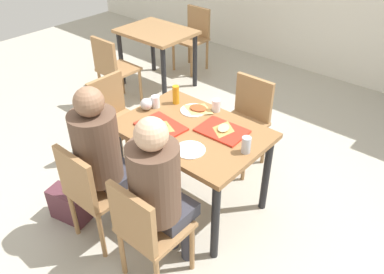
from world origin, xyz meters
name	(u,v)px	position (x,y,z in m)	size (l,w,h in m)	color
ground_plane	(192,202)	(0.00, 0.00, -0.01)	(10.00, 10.00, 0.02)	#B2AD9E
main_table	(192,140)	(0.00, 0.00, 0.65)	(1.12, 0.79, 0.75)	olive
chair_near_left	(91,189)	(-0.28, -0.78, 0.50)	(0.40, 0.40, 0.86)	#9E7247
chair_near_right	(146,228)	(0.28, -0.78, 0.50)	(0.40, 0.40, 0.86)	#9E7247
chair_far_side	(247,116)	(0.00, 0.78, 0.50)	(0.40, 0.40, 0.86)	#9E7247
chair_left_end	(115,115)	(-0.94, 0.00, 0.50)	(0.40, 0.40, 0.86)	#9E7247
person_in_red	(102,152)	(-0.28, -0.64, 0.75)	(0.32, 0.42, 1.27)	#383842
person_in_brown_jacket	(159,188)	(0.28, -0.64, 0.75)	(0.32, 0.42, 1.27)	#383842
tray_red_near	(161,126)	(-0.20, -0.14, 0.76)	(0.36, 0.26, 0.02)	red
tray_red_far	(222,131)	(0.20, 0.12, 0.76)	(0.36, 0.26, 0.02)	red
paper_plate_center	(194,110)	(-0.17, 0.22, 0.75)	(0.22, 0.22, 0.01)	white
paper_plate_near_edge	(190,150)	(0.17, -0.22, 0.75)	(0.22, 0.22, 0.01)	white
pizza_slice_a	(160,126)	(-0.18, -0.16, 0.77)	(0.22, 0.19, 0.02)	#C68C47
pizza_slice_b	(224,128)	(0.20, 0.13, 0.77)	(0.18, 0.21, 0.02)	#C68C47
pizza_slice_c	(198,108)	(-0.15, 0.25, 0.77)	(0.23, 0.20, 0.02)	#DBAD60
plastic_cup_a	(216,105)	(-0.03, 0.34, 0.80)	(0.07, 0.07, 0.10)	white
plastic_cup_b	(164,144)	(0.03, -0.34, 0.80)	(0.07, 0.07, 0.10)	white
plastic_cup_c	(156,102)	(-0.45, 0.06, 0.80)	(0.07, 0.07, 0.10)	white
soda_can	(246,145)	(0.48, 0.02, 0.81)	(0.07, 0.07, 0.12)	#B7BCC6
condiment_bottle	(176,95)	(-0.36, 0.22, 0.83)	(0.06, 0.06, 0.16)	orange
foil_bundle	(146,104)	(-0.48, -0.02, 0.80)	(0.10, 0.10, 0.10)	silver
handbag	(69,205)	(-0.63, -0.80, 0.14)	(0.32, 0.16, 0.28)	#592D38
background_table	(157,40)	(-1.81, 1.42, 0.62)	(0.90, 0.70, 0.75)	#9E7247
background_chair_near	(113,67)	(-1.81, 0.69, 0.50)	(0.40, 0.40, 0.86)	#9E7247
background_chair_far	(194,34)	(-1.81, 2.15, 0.50)	(0.40, 0.40, 0.86)	#9E7247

